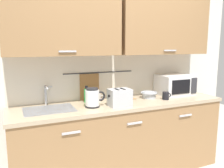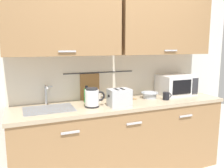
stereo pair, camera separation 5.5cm
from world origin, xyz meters
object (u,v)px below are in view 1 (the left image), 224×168
(mug_near_sink, at_px, (98,98))
(electric_kettle, at_px, (93,98))
(wooden_spoon, at_px, (128,99))
(mug_by_kettle, at_px, (166,96))
(dish_soap_bottle, at_px, (87,95))
(mixing_bowl, at_px, (149,94))
(toaster, at_px, (120,97))
(microwave, at_px, (175,85))

(mug_near_sink, bearing_deg, electric_kettle, -123.11)
(electric_kettle, relative_size, wooden_spoon, 0.86)
(electric_kettle, relative_size, mug_by_kettle, 1.89)
(dish_soap_bottle, bearing_deg, wooden_spoon, -5.68)
(mug_by_kettle, xyz_separation_m, wooden_spoon, (-0.42, 0.21, -0.04))
(electric_kettle, distance_m, dish_soap_bottle, 0.23)
(mixing_bowl, height_order, wooden_spoon, mixing_bowl)
(mixing_bowl, relative_size, toaster, 0.84)
(mug_near_sink, bearing_deg, toaster, -61.42)
(mug_near_sink, relative_size, wooden_spoon, 0.45)
(microwave, xyz_separation_m, electric_kettle, (-1.24, -0.17, -0.03))
(mixing_bowl, relative_size, mug_by_kettle, 1.78)
(dish_soap_bottle, relative_size, toaster, 0.77)
(toaster, bearing_deg, mug_near_sink, 118.58)
(mug_by_kettle, bearing_deg, microwave, 34.63)
(microwave, distance_m, dish_soap_bottle, 1.24)
(mug_by_kettle, distance_m, wooden_spoon, 0.47)
(electric_kettle, xyz_separation_m, wooden_spoon, (0.52, 0.17, -0.10))
(electric_kettle, height_order, wooden_spoon, electric_kettle)
(electric_kettle, distance_m, wooden_spoon, 0.56)
(toaster, bearing_deg, wooden_spoon, 46.85)
(dish_soap_bottle, distance_m, mug_by_kettle, 0.97)
(microwave, xyz_separation_m, mug_near_sink, (-1.11, 0.03, -0.09))
(mug_near_sink, distance_m, toaster, 0.32)
(mug_near_sink, xyz_separation_m, wooden_spoon, (0.39, -0.03, -0.04))
(microwave, bearing_deg, toaster, -164.97)
(microwave, distance_m, toaster, 0.99)
(wooden_spoon, bearing_deg, toaster, -133.15)
(mixing_bowl, distance_m, wooden_spoon, 0.28)
(electric_kettle, height_order, mixing_bowl, electric_kettle)
(toaster, relative_size, wooden_spoon, 0.97)
(toaster, distance_m, wooden_spoon, 0.36)
(electric_kettle, distance_m, toaster, 0.30)
(mug_by_kettle, bearing_deg, toaster, -175.50)
(toaster, bearing_deg, microwave, 15.03)
(mug_near_sink, height_order, toaster, toaster)
(wooden_spoon, bearing_deg, mixing_bowl, -9.33)
(toaster, height_order, wooden_spoon, toaster)
(dish_soap_bottle, distance_m, mug_near_sink, 0.14)
(mixing_bowl, xyz_separation_m, mug_by_kettle, (0.14, -0.16, 0.00))
(mug_near_sink, bearing_deg, microwave, -1.36)
(microwave, height_order, toaster, microwave)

